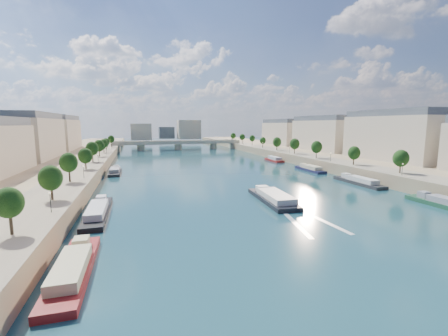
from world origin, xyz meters
TOP-DOWN VIEW (x-y plane):
  - ground at (0.00, 100.00)m, footprint 700.00×700.00m
  - quay_left at (-72.00, 100.00)m, footprint 44.00×520.00m
  - quay_right at (72.00, 100.00)m, footprint 44.00×520.00m
  - pave_left at (-57.00, 100.00)m, footprint 14.00×520.00m
  - pave_right at (57.00, 100.00)m, footprint 14.00×520.00m
  - trees_left at (-55.00, 102.00)m, footprint 4.80×268.80m
  - trees_right at (55.00, 110.00)m, footprint 4.80×268.80m
  - lamps_left at (-52.50, 90.00)m, footprint 0.36×200.36m
  - lamps_right at (52.50, 105.00)m, footprint 0.36×200.36m
  - buildings_left at (-85.00, 112.00)m, footprint 16.00×226.00m
  - buildings_right at (85.00, 112.00)m, footprint 16.00×226.00m
  - skyline at (3.19, 319.52)m, footprint 79.00×42.00m
  - bridge at (0.00, 230.58)m, footprint 112.00×12.00m
  - tour_barge at (2.91, 43.29)m, footprint 8.84×25.87m
  - wake at (2.91, 26.63)m, footprint 10.75×26.03m
  - moored_barges_left at (-45.50, 35.49)m, footprint 5.00×151.51m
  - moored_barges_right at (45.50, 55.16)m, footprint 5.00×160.62m

SIDE VIEW (x-z plane):
  - ground at x=0.00m, z-range 0.00..0.00m
  - wake at x=2.91m, z-range 0.00..0.04m
  - moored_barges_left at x=-45.50m, z-range -0.96..2.64m
  - moored_barges_right at x=45.50m, z-range -0.96..2.64m
  - tour_barge at x=2.91m, z-range -0.89..2.73m
  - quay_left at x=-72.00m, z-range 0.00..5.00m
  - quay_right at x=72.00m, z-range 0.00..5.00m
  - pave_left at x=-57.00m, z-range 5.00..5.10m
  - pave_right at x=57.00m, z-range 5.00..5.10m
  - bridge at x=0.00m, z-range 1.01..9.16m
  - lamps_left at x=-52.50m, z-range 5.64..9.92m
  - lamps_right at x=52.50m, z-range 5.64..9.92m
  - trees_left at x=-55.00m, z-range 6.35..14.61m
  - trees_right at x=55.00m, z-range 6.35..14.61m
  - skyline at x=3.19m, z-range 3.66..25.66m
  - buildings_left at x=-85.00m, z-range 4.85..28.05m
  - buildings_right at x=85.00m, z-range 4.85..28.05m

